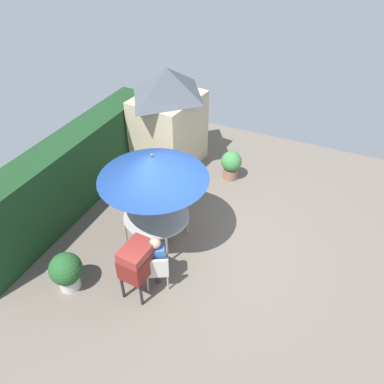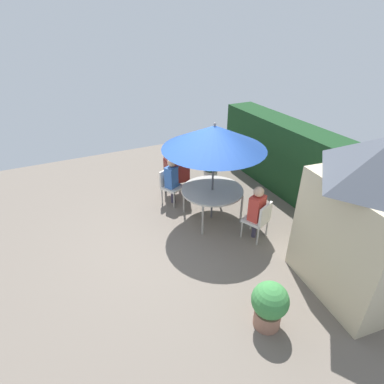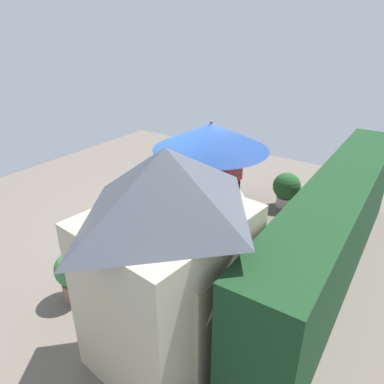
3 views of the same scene
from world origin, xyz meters
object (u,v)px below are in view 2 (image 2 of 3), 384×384
Objects in this scene: patio_table at (212,191)px; chair_near_shed at (259,219)px; potted_plant_by_grill at (269,304)px; chair_far_side at (170,184)px; person_in_red at (257,207)px; garden_shed at (373,218)px; patio_umbrella at (214,137)px; potted_plant_by_shed at (211,163)px; bbq_grill at (176,167)px; person_in_blue at (172,176)px.

chair_near_shed is (1.15, 0.51, -0.21)m from patio_table.
potted_plant_by_grill is (1.87, -1.18, -0.06)m from chair_near_shed.
person_in_red reaches higher than chair_far_side.
patio_umbrella is (-3.01, -1.23, 0.58)m from garden_shed.
chair_near_shed is at bearing 24.04° from patio_umbrella.
garden_shed is 1.22× the size of patio_umbrella.
garden_shed is at bearing 21.29° from person_in_red.
person_in_red is (-1.95, 1.15, 0.32)m from potted_plant_by_grill.
potted_plant_by_grill is 2.28m from person_in_red.
potted_plant_by_grill is (3.02, -0.67, -0.27)m from patio_table.
chair_near_shed is at bearing -9.14° from potted_plant_by_shed.
patio_umbrella is 1.97× the size of bbq_grill.
bbq_grill is (-4.36, -1.57, -0.62)m from garden_shed.
bbq_grill is at bearing -67.96° from potted_plant_by_shed.
patio_umbrella is 1.75m from person_in_blue.
garden_shed is 2.28× the size of person_in_blue.
bbq_grill is 0.38m from person_in_blue.
person_in_red is (2.96, -0.52, 0.31)m from potted_plant_by_shed.
garden_shed is 4.67m from bbq_grill.
chair_far_side is 1.05× the size of potted_plant_by_shed.
potted_plant_by_shed is (-0.76, 1.62, -0.04)m from chair_far_side.
person_in_red is (-0.08, -0.03, 0.26)m from chair_near_shed.
person_in_red is (-1.93, -0.75, -0.69)m from garden_shed.
chair_near_shed is 1.00× the size of chair_far_side.
bbq_grill is at bearing 127.47° from chair_far_side.
patio_umbrella is at bearing -157.71° from garden_shed.
patio_umbrella reaches higher than person_in_blue.
potted_plant_by_shed is at bearing 115.04° from chair_far_side.
patio_table is 1.39m from bbq_grill.
patio_table is at bearing 28.58° from chair_far_side.
person_in_red reaches higher than bbq_grill.
garden_shed is 3.31m from patio_umbrella.
patio_table is at bearing 28.58° from person_in_blue.
potted_plant_by_grill is at bearing -30.50° from person_in_red.
person_in_blue is (-1.06, -0.58, 0.06)m from patio_table.
potted_plant_by_shed is (-3.04, 0.49, -0.04)m from chair_near_shed.
person_in_red reaches higher than potted_plant_by_shed.
chair_near_shed is at bearing 26.25° from person_in_blue.
person_in_blue is at bearing 178.70° from potted_plant_by_grill.
bbq_grill reaches higher than potted_plant_by_shed.
potted_plant_by_shed is (-0.54, 1.34, -0.37)m from bbq_grill.
patio_umbrella is 2.63× the size of chair_far_side.
patio_table is 1.32m from patio_umbrella.
patio_umbrella is at bearing 167.55° from potted_plant_by_grill.
potted_plant_by_shed is at bearing -177.32° from garden_shed.
garden_shed reaches higher than potted_plant_by_grill.
patio_table is at bearing -155.96° from person_in_red.
garden_shed reaches higher than patio_table.
chair_far_side is 1.08× the size of potted_plant_by_grill.
patio_table is 1.15× the size of person_in_red.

